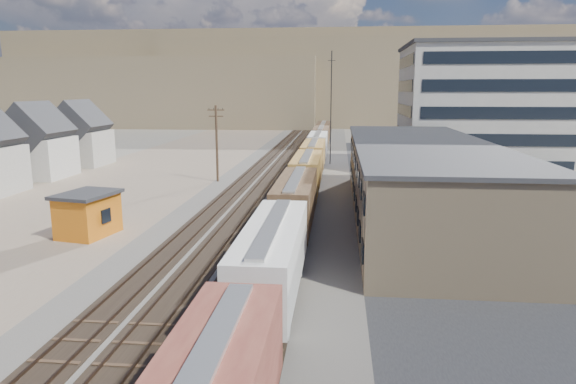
# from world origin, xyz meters

# --- Properties ---
(ground) EXTENTS (300.00, 300.00, 0.00)m
(ground) POSITION_xyz_m (0.00, 0.00, 0.00)
(ground) COLOR #6B6356
(ground) RESTS_ON ground
(ballast_bed) EXTENTS (18.00, 200.00, 0.06)m
(ballast_bed) POSITION_xyz_m (0.00, 50.00, 0.03)
(ballast_bed) COLOR #4C4742
(ballast_bed) RESTS_ON ground
(dirt_yard) EXTENTS (24.00, 180.00, 0.03)m
(dirt_yard) POSITION_xyz_m (-20.00, 40.00, 0.01)
(dirt_yard) COLOR #7E6856
(dirt_yard) RESTS_ON ground
(asphalt_lot) EXTENTS (26.00, 120.00, 0.04)m
(asphalt_lot) POSITION_xyz_m (22.00, 35.00, 0.02)
(asphalt_lot) COLOR #232326
(asphalt_lot) RESTS_ON ground
(rail_tracks) EXTENTS (11.40, 200.00, 0.24)m
(rail_tracks) POSITION_xyz_m (-0.55, 50.00, 0.11)
(rail_tracks) COLOR black
(rail_tracks) RESTS_ON ground
(freight_train) EXTENTS (3.00, 119.74, 4.46)m
(freight_train) POSITION_xyz_m (3.80, 41.41, 2.79)
(freight_train) COLOR black
(freight_train) RESTS_ON ground
(warehouse) EXTENTS (12.40, 40.40, 7.25)m
(warehouse) POSITION_xyz_m (14.98, 25.00, 3.65)
(warehouse) COLOR tan
(warehouse) RESTS_ON ground
(office_tower) EXTENTS (22.60, 18.60, 18.45)m
(office_tower) POSITION_xyz_m (27.95, 54.95, 9.26)
(office_tower) COLOR #9E998E
(office_tower) RESTS_ON ground
(utility_pole_north) EXTENTS (2.20, 0.32, 10.00)m
(utility_pole_north) POSITION_xyz_m (-8.50, 42.00, 5.30)
(utility_pole_north) COLOR #382619
(utility_pole_north) RESTS_ON ground
(radio_mast) EXTENTS (1.20, 0.16, 18.00)m
(radio_mast) POSITION_xyz_m (6.00, 60.00, 9.12)
(radio_mast) COLOR black
(radio_mast) RESTS_ON ground
(hills_north) EXTENTS (265.00, 80.00, 32.00)m
(hills_north) POSITION_xyz_m (0.17, 167.92, 14.10)
(hills_north) COLOR brown
(hills_north) RESTS_ON ground
(maintenance_shed) EXTENTS (4.77, 5.66, 3.67)m
(maintenance_shed) POSITION_xyz_m (-13.22, 15.81, 1.88)
(maintenance_shed) COLOR orange
(maintenance_shed) RESTS_ON ground
(parked_car_blue) EXTENTS (4.93, 6.61, 1.67)m
(parked_car_blue) POSITION_xyz_m (19.71, 55.66, 0.83)
(parked_car_blue) COLOR navy
(parked_car_blue) RESTS_ON ground
(parked_car_far) EXTENTS (2.24, 4.74, 1.57)m
(parked_car_far) POSITION_xyz_m (27.25, 38.99, 0.78)
(parked_car_far) COLOR silver
(parked_car_far) RESTS_ON ground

